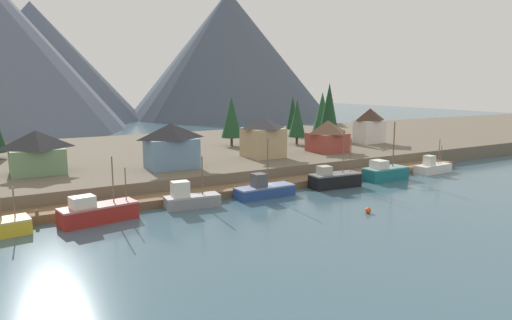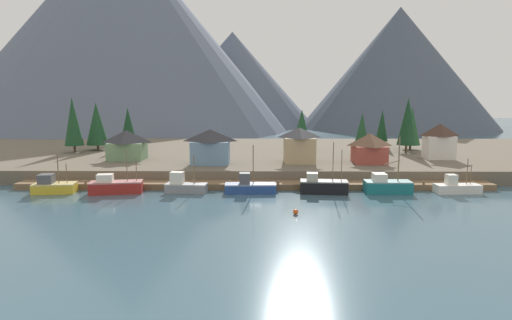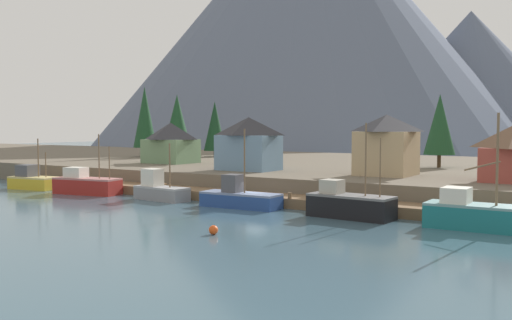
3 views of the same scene
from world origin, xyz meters
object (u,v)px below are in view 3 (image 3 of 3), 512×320
(house_blue, at_px, (249,143))
(house_tan, at_px, (386,144))
(house_green, at_px, (171,142))
(fishing_boat_grey, at_px, (160,190))
(fishing_boat_red, at_px, (86,184))
(conifer_near_left, at_px, (145,117))
(fishing_boat_yellow, at_px, (33,180))
(fishing_boat_black, at_px, (349,205))
(fishing_boat_blue, at_px, (240,198))
(channel_buoy, at_px, (213,230))
(conifer_mid_right, at_px, (177,122))
(conifer_back_right, at_px, (215,126))
(fishing_boat_teal, at_px, (472,214))
(conifer_far_left, at_px, (440,124))

(house_blue, distance_m, house_tan, 17.30)
(house_blue, relative_size, house_green, 1.02)
(fishing_boat_grey, xyz_separation_m, house_tan, (19.89, 15.69, 4.88))
(fishing_boat_red, distance_m, house_green, 20.35)
(house_blue, distance_m, conifer_near_left, 36.72)
(fishing_boat_yellow, bearing_deg, fishing_boat_black, -6.41)
(fishing_boat_blue, distance_m, channel_buoy, 14.36)
(fishing_boat_black, xyz_separation_m, conifer_near_left, (-52.45, 29.66, 8.45))
(conifer_mid_right, relative_size, conifer_back_right, 1.13)
(house_tan, xyz_separation_m, conifer_mid_right, (-46.40, 18.39, 2.82))
(fishing_boat_teal, height_order, conifer_near_left, conifer_near_left)
(fishing_boat_teal, relative_size, conifer_back_right, 0.91)
(fishing_boat_grey, bearing_deg, conifer_back_right, 124.44)
(house_green, height_order, channel_buoy, house_green)
(conifer_mid_right, bearing_deg, house_blue, -35.20)
(fishing_boat_yellow, distance_m, channel_buoy, 40.03)
(fishing_boat_grey, height_order, conifer_back_right, conifer_back_right)
(fishing_boat_blue, relative_size, fishing_boat_teal, 0.91)
(house_green, height_order, conifer_far_left, conifer_far_left)
(fishing_boat_yellow, xyz_separation_m, conifer_near_left, (-8.99, 29.90, 8.53))
(fishing_boat_blue, relative_size, house_blue, 1.10)
(fishing_boat_grey, relative_size, house_blue, 0.91)
(house_tan, bearing_deg, house_blue, -172.56)
(fishing_boat_black, relative_size, conifer_back_right, 0.83)
(fishing_boat_red, height_order, fishing_boat_blue, fishing_boat_blue)
(fishing_boat_red, xyz_separation_m, house_tan, (30.96, 16.29, 4.84))
(fishing_boat_grey, relative_size, conifer_mid_right, 0.61)
(house_tan, height_order, conifer_mid_right, conifer_mid_right)
(fishing_boat_black, relative_size, house_blue, 1.11)
(fishing_boat_red, distance_m, house_blue, 20.26)
(fishing_boat_red, bearing_deg, conifer_near_left, 113.27)
(fishing_boat_yellow, height_order, house_tan, house_tan)
(house_blue, relative_size, conifer_mid_right, 0.66)
(conifer_near_left, xyz_separation_m, channel_buoy, (47.05, -42.29, -9.27))
(fishing_boat_blue, height_order, conifer_near_left, conifer_near_left)
(conifer_mid_right, bearing_deg, fishing_boat_grey, -52.13)
(fishing_boat_blue, relative_size, fishing_boat_black, 0.99)
(fishing_boat_red, bearing_deg, fishing_boat_yellow, 170.13)
(fishing_boat_grey, height_order, house_blue, house_blue)
(fishing_boat_red, relative_size, house_tan, 1.25)
(fishing_boat_black, xyz_separation_m, house_tan, (-2.45, 15.91, 4.82))
(house_green, xyz_separation_m, house_tan, (34.75, -3.21, 0.40))
(fishing_boat_red, distance_m, fishing_boat_black, 33.41)
(conifer_back_right, bearing_deg, fishing_boat_blue, -50.33)
(fishing_boat_red, relative_size, conifer_near_left, 0.68)
(fishing_boat_teal, height_order, conifer_back_right, conifer_back_right)
(fishing_boat_yellow, bearing_deg, house_tan, 14.78)
(fishing_boat_red, bearing_deg, house_green, 91.91)
(house_green, xyz_separation_m, conifer_back_right, (-4.95, 17.69, 2.43))
(fishing_boat_grey, relative_size, fishing_boat_black, 0.82)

